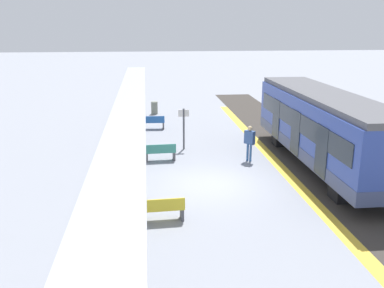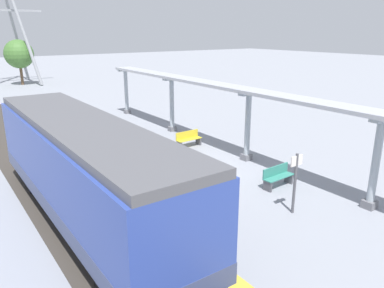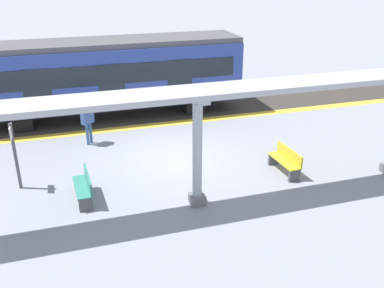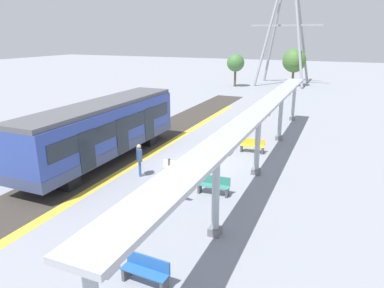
# 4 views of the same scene
# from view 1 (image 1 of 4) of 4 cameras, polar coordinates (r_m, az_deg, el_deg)

# --- Properties ---
(ground_plane) EXTENTS (176.00, 176.00, 0.00)m
(ground_plane) POSITION_cam_1_polar(r_m,az_deg,el_deg) (18.06, 2.79, -5.35)
(ground_plane) COLOR gray
(tactile_edge_strip) EXTENTS (0.54, 33.99, 0.01)m
(tactile_edge_strip) POSITION_cam_1_polar(r_m,az_deg,el_deg) (18.89, 13.34, -4.80)
(tactile_edge_strip) COLOR gold
(tactile_edge_strip) RESTS_ON ground
(trackbed) EXTENTS (3.20, 45.99, 0.01)m
(trackbed) POSITION_cam_1_polar(r_m,az_deg,el_deg) (19.58, 18.53, -4.48)
(trackbed) COLOR #38332D
(trackbed) RESTS_ON ground
(train_near_carriage) EXTENTS (2.65, 12.03, 3.48)m
(train_near_carriage) POSITION_cam_1_polar(r_m,az_deg,el_deg) (20.56, 17.02, 1.93)
(train_near_carriage) COLOR #2E449A
(train_near_carriage) RESTS_ON ground
(canopy_pillar_nearest) EXTENTS (1.10, 0.44, 3.37)m
(canopy_pillar_nearest) POSITION_cam_1_polar(r_m,az_deg,el_deg) (30.49, -7.29, 6.60)
(canopy_pillar_nearest) COLOR slate
(canopy_pillar_nearest) RESTS_ON ground
(canopy_pillar_second) EXTENTS (1.10, 0.44, 3.37)m
(canopy_pillar_second) POSITION_cam_1_polar(r_m,az_deg,el_deg) (23.85, -7.55, 4.04)
(canopy_pillar_second) COLOR slate
(canopy_pillar_second) RESTS_ON ground
(canopy_pillar_third) EXTENTS (1.10, 0.44, 3.37)m
(canopy_pillar_third) POSITION_cam_1_polar(r_m,az_deg,el_deg) (17.57, -7.99, -0.21)
(canopy_pillar_third) COLOR slate
(canopy_pillar_third) RESTS_ON ground
(canopy_pillar_fourth) EXTENTS (1.10, 0.44, 3.37)m
(canopy_pillar_fourth) POSITION_cam_1_polar(r_m,az_deg,el_deg) (11.11, -9.00, -9.96)
(canopy_pillar_fourth) COLOR slate
(canopy_pillar_fourth) RESTS_ON ground
(canopy_beam) EXTENTS (1.20, 27.44, 0.16)m
(canopy_beam) POSITION_cam_1_polar(r_m,az_deg,el_deg) (17.07, -8.22, 5.32)
(canopy_beam) COLOR #A8AAB2
(canopy_beam) RESTS_ON canopy_pillar_nearest
(bench_near_end) EXTENTS (1.52, 0.52, 0.86)m
(bench_near_end) POSITION_cam_1_polar(r_m,az_deg,el_deg) (14.69, -3.93, -8.63)
(bench_near_end) COLOR gold
(bench_near_end) RESTS_ON ground
(bench_mid_platform) EXTENTS (1.52, 0.51, 0.86)m
(bench_mid_platform) POSITION_cam_1_polar(r_m,az_deg,el_deg) (20.95, -4.21, -1.09)
(bench_mid_platform) COLOR #348373
(bench_mid_platform) RESTS_ON ground
(bench_far_end) EXTENTS (1.52, 0.51, 0.86)m
(bench_far_end) POSITION_cam_1_polar(r_m,az_deg,el_deg) (27.34, -5.24, 2.89)
(bench_far_end) COLOR #245AA4
(bench_far_end) RESTS_ON ground
(trash_bin) EXTENTS (0.48, 0.48, 0.91)m
(trash_bin) POSITION_cam_1_polar(r_m,az_deg,el_deg) (31.99, -5.01, 4.80)
(trash_bin) COLOR slate
(trash_bin) RESTS_ON ground
(platform_info_sign) EXTENTS (0.56, 0.10, 2.20)m
(platform_info_sign) POSITION_cam_1_polar(r_m,az_deg,el_deg) (22.67, -1.11, 2.57)
(platform_info_sign) COLOR #4C4C51
(platform_info_sign) RESTS_ON ground
(passenger_waiting_near_edge) EXTENTS (0.50, 0.53, 1.75)m
(passenger_waiting_near_edge) POSITION_cam_1_polar(r_m,az_deg,el_deg) (20.89, 7.65, 0.63)
(passenger_waiting_near_edge) COLOR #335A8D
(passenger_waiting_near_edge) RESTS_ON ground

